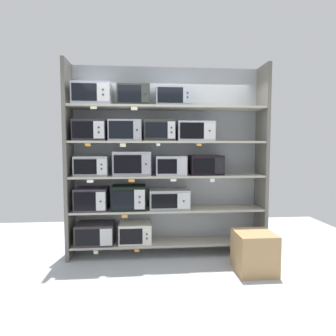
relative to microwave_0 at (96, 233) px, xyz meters
The scene contains 39 objects.
ground 1.48m from the microwave_0, 43.84° to the right, with size 6.72×6.00×0.02m, color #B2B7BC.
back_panel 1.48m from the microwave_0, 12.77° to the left, with size 2.92×0.04×2.74m, color #9EA3A8.
upright_left 1.09m from the microwave_0, behind, with size 0.05×0.42×2.74m, color #68645B.
upright_right 2.64m from the microwave_0, ahead, with size 0.05×0.42×2.74m, color #68645B.
shelf_0 1.05m from the microwave_0, ahead, with size 2.72×0.42×0.03m, color #ADA899.
microwave_0 is the anchor object (origin of this frame).
microwave_1 0.56m from the microwave_0, ahead, with size 0.46×0.39×0.28m.
price_tag_0 0.30m from the microwave_0, 81.16° to the right, with size 0.06×0.00×0.05m, color beige.
price_tag_1 0.66m from the microwave_0, 19.70° to the right, with size 0.07×0.00×0.04m, color orange.
shelf_1 1.09m from the microwave_0, ahead, with size 2.72×0.42×0.03m, color #ADA899.
microwave_2 0.50m from the microwave_0, behind, with size 0.44×0.44×0.31m.
microwave_3 0.70m from the microwave_0, ahead, with size 0.48×0.40×0.34m.
microwave_4 1.16m from the microwave_0, ahead, with size 0.57×0.37×0.28m.
price_tag_2 0.55m from the microwave_0, 26.32° to the right, with size 0.08×0.00×0.04m, color orange.
shelf_2 1.32m from the microwave_0, ahead, with size 2.72×0.42×0.03m, color #ADA899.
microwave_5 0.96m from the microwave_0, behind, with size 0.46×0.35×0.27m.
microwave_6 1.12m from the microwave_0, ahead, with size 0.53×0.38×0.34m.
microwave_7 1.44m from the microwave_0, ahead, with size 0.43×0.41×0.27m.
microwave_8 1.86m from the microwave_0, ahead, with size 0.47×0.34×0.28m.
price_tag_3 0.80m from the microwave_0, 96.77° to the right, with size 0.09×0.00×0.04m, color white.
price_tag_4 0.96m from the microwave_0, 21.88° to the right, with size 0.08×0.00×0.04m, color orange.
price_tag_5 1.36m from the microwave_0, 10.91° to the right, with size 0.08×0.00×0.03m, color white.
price_tag_6 1.82m from the microwave_0, ahead, with size 0.06×0.00×0.05m, color white.
shelf_3 1.66m from the microwave_0, ahead, with size 2.72×0.42×0.03m, color #ADA899.
microwave_9 1.45m from the microwave_0, behind, with size 0.44×0.42×0.29m.
microwave_10 1.52m from the microwave_0, ahead, with size 0.45×0.42×0.29m.
microwave_11 1.72m from the microwave_0, ahead, with size 0.43×0.37×0.29m.
microwave_12 2.03m from the microwave_0, ahead, with size 0.51×0.43×0.27m.
price_tag_7 1.27m from the microwave_0, 102.26° to the right, with size 0.07×0.00×0.04m, color orange.
price_tag_8 1.33m from the microwave_0, 26.96° to the right, with size 0.08×0.00×0.05m, color beige.
price_tag_9 1.55m from the microwave_0, 13.36° to the right, with size 0.05×0.00×0.03m, color white.
price_tag_10 1.93m from the microwave_0, ahead, with size 0.07×0.00×0.04m, color orange.
shelf_4 2.06m from the microwave_0, ahead, with size 2.72×0.42×0.03m, color #ADA899.
microwave_13 1.94m from the microwave_0, behind, with size 0.52×0.43×0.30m.
microwave_14 2.01m from the microwave_0, ahead, with size 0.44×0.40×0.28m.
microwave_15 2.23m from the microwave_0, ahead, with size 0.50×0.35×0.27m.
price_tag_11 1.75m from the microwave_0, 79.59° to the right, with size 0.08×0.00×0.04m, color beige.
price_tag_12 1.84m from the microwave_0, 20.36° to the right, with size 0.08×0.00×0.05m, color beige.
shipping_carton 2.18m from the microwave_0, 18.57° to the right, with size 0.47×0.47×0.50m, color tan.
Camera 1 is at (-0.35, -4.13, 1.56)m, focal length 31.01 mm.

